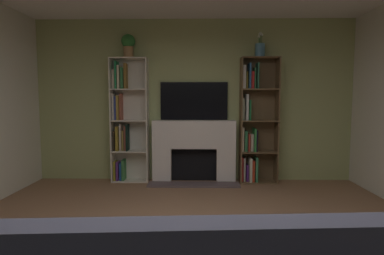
% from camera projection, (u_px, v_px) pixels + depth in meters
% --- Properties ---
extents(wall_back_accent, '(5.53, 0.06, 2.76)m').
position_uv_depth(wall_back_accent, '(194.00, 101.00, 5.59)').
color(wall_back_accent, tan).
rests_on(wall_back_accent, ground_plane).
extents(fireplace, '(1.50, 0.56, 1.05)m').
position_uv_depth(fireplace, '(194.00, 149.00, 5.50)').
color(fireplace, white).
rests_on(fireplace, ground_plane).
extents(tv, '(1.14, 0.06, 0.64)m').
position_uv_depth(tv, '(194.00, 101.00, 5.53)').
color(tv, black).
rests_on(tv, fireplace).
extents(bookshelf_left, '(0.62, 0.27, 2.10)m').
position_uv_depth(bookshelf_left, '(126.00, 121.00, 5.51)').
color(bookshelf_left, silver).
rests_on(bookshelf_left, ground_plane).
extents(bookshelf_right, '(0.62, 0.32, 2.10)m').
position_uv_depth(bookshelf_right, '(254.00, 125.00, 5.46)').
color(bookshelf_right, brown).
rests_on(bookshelf_right, ground_plane).
extents(potted_plant, '(0.23, 0.23, 0.38)m').
position_uv_depth(potted_plant, '(128.00, 44.00, 5.35)').
color(potted_plant, '#A57A4C').
rests_on(potted_plant, bookshelf_left).
extents(vase_with_flowers, '(0.16, 0.16, 0.41)m').
position_uv_depth(vase_with_flowers, '(260.00, 50.00, 5.31)').
color(vase_with_flowers, teal).
rests_on(vase_with_flowers, bookshelf_right).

